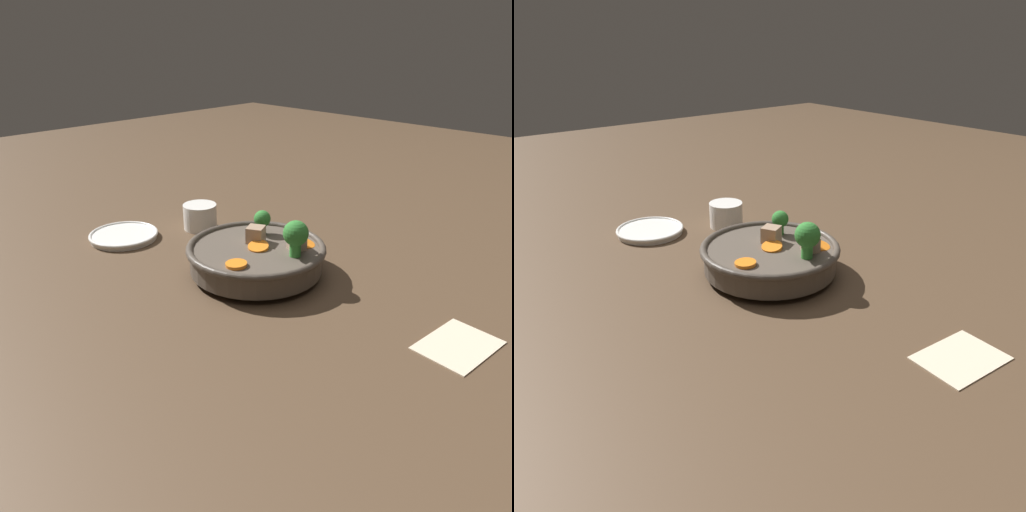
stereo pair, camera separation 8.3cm
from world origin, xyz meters
The scene contains 5 objects.
ground_plane centered at (0.00, 0.00, 0.00)m, with size 3.00×3.00×0.00m, color #4C3826.
stirfry_bowl centered at (0.00, 0.00, 0.04)m, with size 0.23×0.23×0.11m.
side_saucer centered at (-0.07, 0.29, 0.01)m, with size 0.13×0.13×0.01m.
tea_cup centered at (0.07, 0.23, 0.03)m, with size 0.07×0.07×0.05m.
napkin centered at (0.04, -0.34, 0.00)m, with size 0.12×0.09×0.00m.
Camera 2 is at (-0.48, -0.58, 0.38)m, focal length 35.00 mm.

